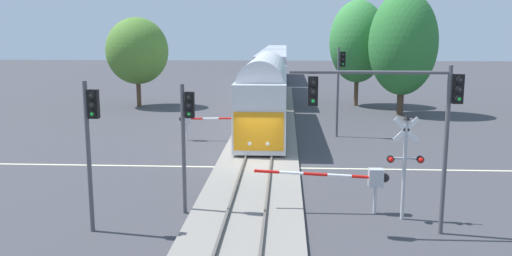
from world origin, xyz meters
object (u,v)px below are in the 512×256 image
(traffic_signal_far_side, at_px, (340,77))
(traffic_signal_near_left, at_px, (91,132))
(crossing_signal_mast, at_px, (405,156))
(oak_far_right, at_px, (403,44))
(traffic_signal_near_right, at_px, (402,107))
(crossing_gate_near, at_px, (362,178))
(pine_left_background, at_px, (137,51))
(traffic_signal_median, at_px, (187,128))
(elm_centre_background, at_px, (358,42))
(crossing_gate_far, at_px, (197,120))
(commuter_train, at_px, (273,72))

(traffic_signal_far_side, height_order, traffic_signal_near_left, traffic_signal_far_side)
(crossing_signal_mast, relative_size, oak_far_right, 0.39)
(traffic_signal_near_right, distance_m, oak_far_right, 29.01)
(crossing_gate_near, distance_m, pine_left_background, 34.74)
(traffic_signal_far_side, height_order, traffic_signal_near_right, traffic_signal_far_side)
(traffic_signal_near_left, distance_m, oak_far_right, 33.38)
(traffic_signal_median, height_order, elm_centre_background, elm_centre_background)
(traffic_signal_near_right, relative_size, elm_centre_background, 0.59)
(pine_left_background, bearing_deg, oak_far_right, -8.78)
(crossing_gate_near, distance_m, traffic_signal_near_right, 3.88)
(oak_far_right, xyz_separation_m, elm_centre_background, (-3.11, 5.49, 0.08))
(traffic_signal_median, bearing_deg, crossing_gate_near, 3.56)
(traffic_signal_far_side, distance_m, elm_centre_background, 16.40)
(crossing_gate_far, relative_size, elm_centre_background, 0.58)
(crossing_signal_mast, distance_m, traffic_signal_near_right, 2.57)
(commuter_train, bearing_deg, pine_left_background, -147.09)
(traffic_signal_far_side, distance_m, oak_far_right, 12.38)
(commuter_train, bearing_deg, elm_centre_background, -37.70)
(traffic_signal_near_left, xyz_separation_m, pine_left_background, (-7.37, 32.51, 1.69))
(crossing_gate_near, distance_m, traffic_signal_near_left, 10.34)
(commuter_train, height_order, elm_centre_background, elm_centre_background)
(commuter_train, distance_m, traffic_signal_far_side, 22.98)
(traffic_signal_far_side, bearing_deg, pine_left_background, 141.42)
(traffic_signal_far_side, bearing_deg, traffic_signal_median, -114.66)
(crossing_signal_mast, distance_m, traffic_signal_median, 8.34)
(commuter_train, height_order, crossing_signal_mast, commuter_train)
(crossing_signal_mast, bearing_deg, traffic_signal_near_left, -170.47)
(crossing_gate_near, xyz_separation_m, crossing_gate_far, (-8.85, 13.93, -0.01))
(crossing_signal_mast, relative_size, elm_centre_background, 0.40)
(oak_far_right, bearing_deg, traffic_signal_near_right, -101.96)
(traffic_signal_median, distance_m, elm_centre_background, 33.98)
(traffic_signal_near_right, distance_m, elm_centre_background, 33.99)
(commuter_train, xyz_separation_m, oak_far_right, (11.42, -11.92, 3.37))
(crossing_gate_far, distance_m, pine_left_background, 18.47)
(traffic_signal_far_side, bearing_deg, elm_centre_background, 78.63)
(crossing_gate_far, height_order, traffic_signal_near_left, traffic_signal_near_left)
(crossing_gate_far, xyz_separation_m, oak_far_right, (15.79, 12.31, 4.71))
(elm_centre_background, bearing_deg, commuter_train, 142.30)
(traffic_signal_median, relative_size, pine_left_background, 0.60)
(traffic_signal_median, bearing_deg, crossing_signal_mast, -1.66)
(crossing_gate_far, height_order, pine_left_background, pine_left_background)
(traffic_signal_near_left, xyz_separation_m, elm_centre_background, (13.60, 34.28, 2.56))
(traffic_signal_near_left, bearing_deg, traffic_signal_median, 35.73)
(pine_left_background, bearing_deg, traffic_signal_near_right, -60.58)
(traffic_signal_far_side, xyz_separation_m, elm_centre_background, (3.21, 15.95, 2.13))
(crossing_gate_near, xyz_separation_m, oak_far_right, (6.94, 26.24, 4.70))
(crossing_gate_near, bearing_deg, commuter_train, 96.70)
(traffic_signal_near_right, bearing_deg, commuter_train, 97.66)
(commuter_train, relative_size, oak_far_right, 6.06)
(elm_centre_background, height_order, pine_left_background, elm_centre_background)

